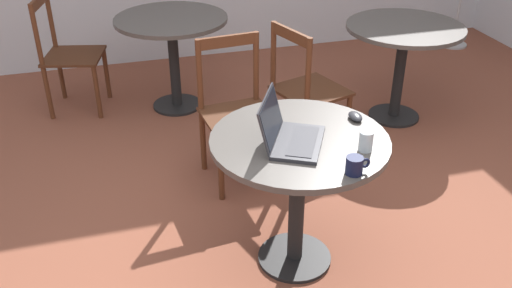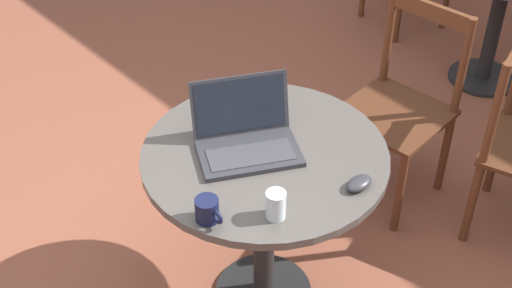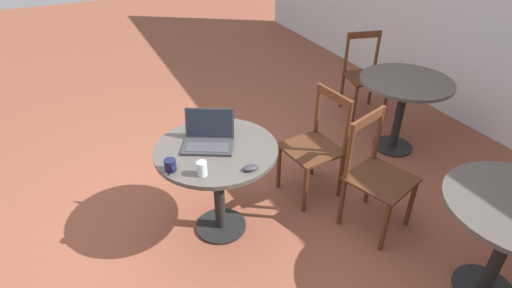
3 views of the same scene
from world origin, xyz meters
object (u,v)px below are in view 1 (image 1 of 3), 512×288
(chair_far_left, at_px, (68,55))
(laptop, at_px, (289,134))
(mouse, at_px, (355,116))
(mug, at_px, (355,165))
(chair_near_back, at_px, (236,113))
(cafe_table_far, at_px, (172,35))
(chair_mid_left, at_px, (306,91))
(cafe_table_near, at_px, (298,164))
(cafe_table_mid, at_px, (403,44))
(drinking_glass, at_px, (366,141))

(chair_far_left, height_order, laptop, laptop)
(chair_far_left, bearing_deg, mouse, -55.59)
(laptop, relative_size, mug, 3.88)
(chair_near_back, bearing_deg, chair_far_left, 127.80)
(cafe_table_far, relative_size, chair_mid_left, 0.94)
(cafe_table_near, height_order, chair_far_left, chair_far_left)
(cafe_table_mid, xyz_separation_m, laptop, (-1.33, -1.36, 0.19))
(chair_near_back, xyz_separation_m, laptop, (0.02, -0.90, 0.33))
(chair_near_back, relative_size, mug, 8.24)
(chair_mid_left, xyz_separation_m, chair_far_left, (-1.51, 1.10, 0.00))
(cafe_table_far, xyz_separation_m, chair_near_back, (0.22, -1.09, -0.14))
(cafe_table_far, relative_size, laptop, 2.00)
(chair_far_left, relative_size, mug, 8.24)
(chair_near_back, distance_m, mug, 1.27)
(chair_mid_left, relative_size, mouse, 8.90)
(chair_mid_left, xyz_separation_m, drinking_glass, (-0.19, -1.24, 0.33))
(chair_near_back, xyz_separation_m, drinking_glass, (0.33, -1.06, 0.33))
(cafe_table_mid, height_order, chair_mid_left, chair_mid_left)
(cafe_table_mid, distance_m, laptop, 1.91)
(chair_near_back, height_order, laptop, laptop)
(chair_far_left, bearing_deg, chair_mid_left, -36.04)
(mug, xyz_separation_m, drinking_glass, (0.12, 0.16, 0.01))
(chair_mid_left, bearing_deg, chair_near_back, -160.66)
(chair_near_back, relative_size, chair_mid_left, 1.00)
(cafe_table_far, xyz_separation_m, mouse, (0.63, -1.86, 0.16))
(chair_far_left, height_order, drinking_glass, chair_far_left)
(mouse, bearing_deg, chair_near_back, 118.08)
(chair_mid_left, height_order, mouse, chair_mid_left)
(chair_near_back, distance_m, drinking_glass, 1.15)
(drinking_glass, bearing_deg, cafe_table_near, 143.45)
(chair_near_back, bearing_deg, mouse, -61.92)
(cafe_table_near, height_order, chair_mid_left, chair_mid_left)
(cafe_table_far, xyz_separation_m, chair_mid_left, (0.74, -0.91, -0.14))
(cafe_table_near, distance_m, mouse, 0.38)
(cafe_table_near, xyz_separation_m, mug, (0.12, -0.34, 0.18))
(cafe_table_mid, distance_m, chair_near_back, 1.44)
(mouse, height_order, drinking_glass, drinking_glass)
(cafe_table_far, bearing_deg, chair_far_left, 166.24)
(chair_far_left, bearing_deg, chair_near_back, -52.20)
(cafe_table_near, xyz_separation_m, chair_far_left, (-1.08, 2.16, -0.14))
(cafe_table_near, height_order, cafe_table_far, same)
(chair_mid_left, height_order, mug, chair_mid_left)
(cafe_table_far, distance_m, mug, 2.35)
(chair_mid_left, bearing_deg, cafe_table_mid, 17.88)
(cafe_table_far, xyz_separation_m, chair_far_left, (-0.78, 0.19, -0.14))
(cafe_table_far, xyz_separation_m, laptop, (0.24, -2.00, 0.19))
(chair_far_left, height_order, mug, chair_far_left)
(mug, bearing_deg, cafe_table_mid, 55.41)
(cafe_table_near, relative_size, cafe_table_mid, 1.00)
(cafe_table_mid, relative_size, chair_mid_left, 0.94)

